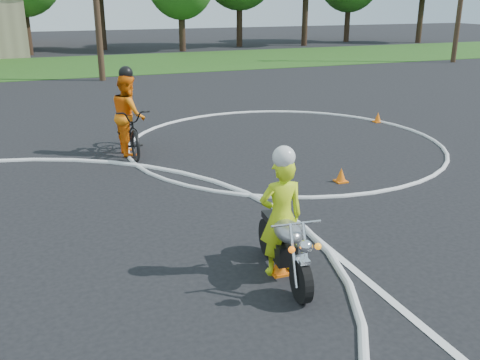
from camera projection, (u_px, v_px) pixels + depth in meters
name	position (u px, v px, depth m)	size (l,w,h in m)	color
course_markings	(57.00, 231.00, 8.72)	(19.05, 19.05, 0.12)	silver
primary_motorcycle	(285.00, 245.00, 7.14)	(0.66, 1.88, 0.99)	black
rider_primary_grp	(281.00, 214.00, 7.13)	(0.64, 0.45, 1.83)	#C7E618
rider_second_grp	(129.00, 123.00, 12.82)	(0.80, 2.20, 2.10)	black
traffic_cones	(280.00, 224.00, 8.67)	(21.79, 13.81, 0.30)	orange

